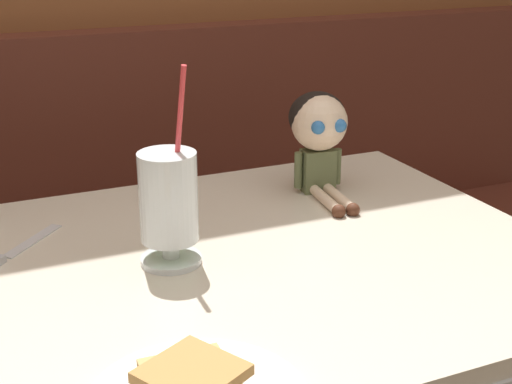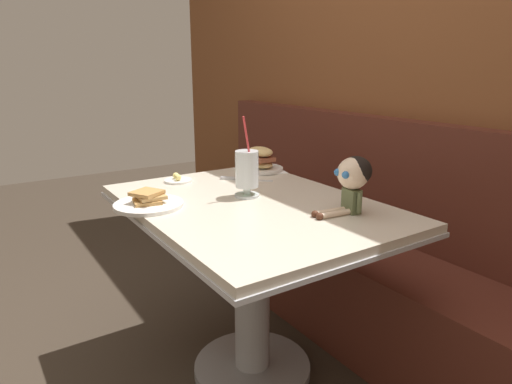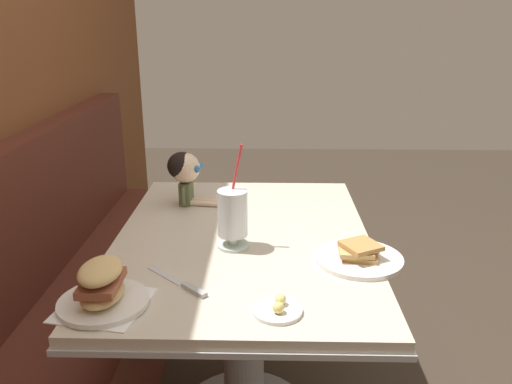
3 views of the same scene
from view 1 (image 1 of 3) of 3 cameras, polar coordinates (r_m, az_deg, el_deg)
The scene contains 4 objects.
booth_bench at distance 1.88m, azimuth -9.59°, elevation -9.07°, with size 2.60×0.48×1.00m.
diner_table at distance 1.25m, azimuth -2.58°, elevation -13.51°, with size 1.11×0.81×0.74m.
milkshake_glass at distance 1.12m, azimuth -6.85°, elevation -0.85°, with size 0.10×0.10×0.31m.
seated_doll at distance 1.42m, azimuth 4.97°, elevation 5.03°, with size 0.12×0.22×0.20m.
Camera 1 is at (-0.37, -0.79, 1.24)m, focal length 51.03 mm.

